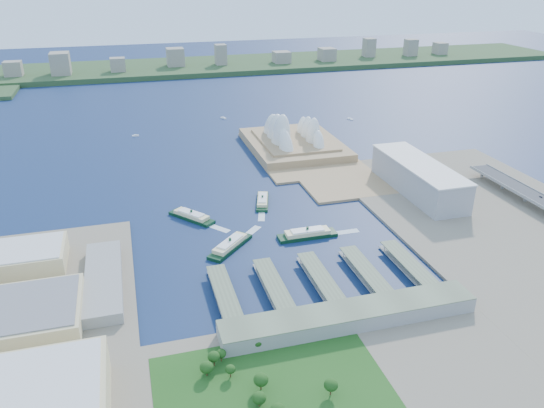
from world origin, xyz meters
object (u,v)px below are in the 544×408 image
object	(u,v)px
car_c	(541,197)
ferry_d	(307,232)
ferry_a	(191,214)
ferry_c	(230,243)
opera_house	(294,128)
toaster_building	(418,178)
ferry_b	(262,199)

from	to	relation	value
car_c	ferry_d	bearing A→B (deg)	178.29
ferry_a	ferry_c	world-z (taller)	ferry_c
opera_house	car_c	bearing A→B (deg)	-54.40
ferry_c	ferry_d	world-z (taller)	ferry_d
ferry_d	car_c	bearing A→B (deg)	-91.67
ferry_a	ferry_c	bearing A→B (deg)	-108.98
toaster_building	ferry_a	bearing A→B (deg)	179.16
toaster_building	ferry_d	world-z (taller)	toaster_building
ferry_a	ferry_b	size ratio (longest dim) A/B	1.10
ferry_d	car_c	size ratio (longest dim) A/B	13.63
ferry_b	ferry_c	size ratio (longest dim) A/B	0.87
ferry_a	car_c	distance (m)	387.83
ferry_b	toaster_building	bearing A→B (deg)	9.21
ferry_c	ferry_b	bearing A→B (deg)	-76.71
ferry_b	ferry_c	distance (m)	110.83
toaster_building	ferry_c	world-z (taller)	toaster_building
opera_house	ferry_d	size ratio (longest dim) A/B	2.98
opera_house	ferry_a	distance (m)	267.45
ferry_a	ferry_c	distance (m)	80.07
opera_house	car_c	xyz separation A→B (m)	(199.00, -277.96, -16.51)
ferry_d	car_c	world-z (taller)	car_c
ferry_b	opera_house	bearing A→B (deg)	78.01
opera_house	ferry_b	world-z (taller)	opera_house
toaster_building	ferry_c	distance (m)	253.58
ferry_a	car_c	bearing A→B (deg)	-50.95
ferry_b	ferry_c	world-z (taller)	ferry_c
opera_house	ferry_d	xyz separation A→B (m)	(-73.20, -269.83, -26.28)
opera_house	ferry_b	size ratio (longest dim) A/B	3.51
ferry_c	ferry_d	bearing A→B (deg)	-134.36
ferry_a	ferry_d	distance (m)	129.76
ferry_c	car_c	size ratio (longest dim) A/B	13.22
opera_house	car_c	world-z (taller)	opera_house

